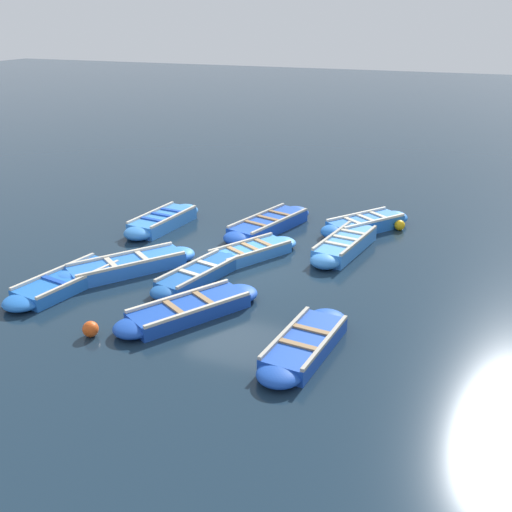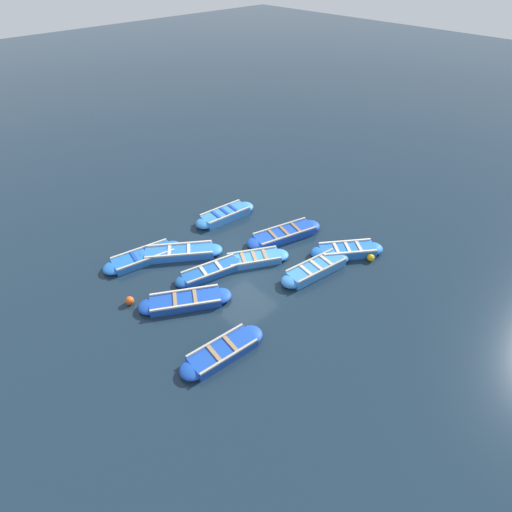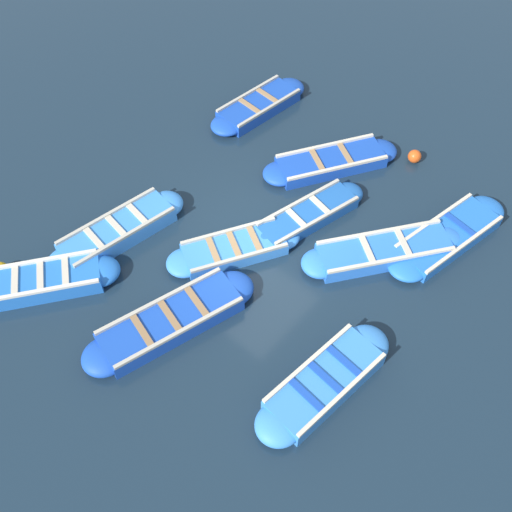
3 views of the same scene
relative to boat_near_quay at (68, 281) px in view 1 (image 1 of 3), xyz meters
The scene contains 13 objects.
ground_plane 4.49m from the boat_near_quay, 131.40° to the left, with size 120.00×120.00×0.00m, color #162838.
boat_near_quay is the anchor object (origin of this frame).
boat_outer_left 6.52m from the boat_near_quay, 83.21° to the left, with size 3.39×1.22×0.39m.
boat_broadside 3.58m from the boat_near_quay, 85.89° to the left, with size 3.60×2.67×0.39m.
boat_far_corner 3.30m from the boat_near_quay, 119.35° to the left, with size 3.39×1.49×0.37m.
boat_inner_gap 4.87m from the boat_near_quay, behind, with size 3.49×1.27×0.46m.
boat_centre 1.61m from the boat_near_quay, 147.02° to the left, with size 3.66×2.99×0.42m.
boat_alongside 6.67m from the boat_near_quay, 151.22° to the left, with size 4.06×1.95×0.45m.
boat_stern_in 7.71m from the boat_near_quay, 129.98° to the left, with size 3.68×1.38×0.47m.
boat_drifting 4.99m from the boat_near_quay, 134.94° to the left, with size 3.20×2.31×0.37m.
boat_tucked 9.25m from the boat_near_quay, 138.97° to the left, with size 3.23×2.68×0.46m.
buoy_orange_near 10.23m from the boat_near_quay, 136.13° to the left, with size 0.33×0.33×0.33m, color #EAB214.
buoy_yellow_far 2.75m from the boat_near_quay, 47.66° to the left, with size 0.35×0.35×0.35m, color #E05119.
Camera 1 is at (13.94, 6.08, 6.45)m, focal length 42.00 mm.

